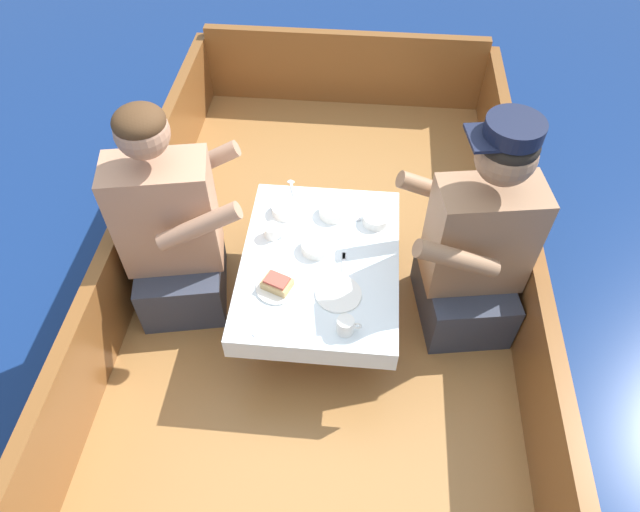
{
  "coord_description": "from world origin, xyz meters",
  "views": [
    {
      "loc": [
        0.14,
        -1.42,
        2.4
      ],
      "look_at": [
        0.0,
        0.1,
        0.63
      ],
      "focal_mm": 32.0,
      "sensor_mm": 36.0,
      "label": 1
    }
  ],
  "objects_px": {
    "coffee_cup_port": "(346,325)",
    "coffee_cup_starboard": "(272,231)",
    "person_starboard": "(476,248)",
    "sandwich": "(277,283)",
    "person_port": "(172,232)"
  },
  "relations": [
    {
      "from": "coffee_cup_port",
      "to": "coffee_cup_starboard",
      "type": "relative_size",
      "value": 0.97
    },
    {
      "from": "coffee_cup_port",
      "to": "coffee_cup_starboard",
      "type": "distance_m",
      "value": 0.57
    },
    {
      "from": "person_port",
      "to": "coffee_cup_starboard",
      "type": "relative_size",
      "value": 10.65
    },
    {
      "from": "person_starboard",
      "to": "sandwich",
      "type": "xyz_separation_m",
      "value": [
        -0.78,
        -0.22,
        -0.04
      ]
    },
    {
      "from": "person_port",
      "to": "coffee_cup_starboard",
      "type": "distance_m",
      "value": 0.42
    },
    {
      "from": "person_starboard",
      "to": "sandwich",
      "type": "bearing_deg",
      "value": 6.02
    },
    {
      "from": "person_port",
      "to": "sandwich",
      "type": "relative_size",
      "value": 7.85
    },
    {
      "from": "person_port",
      "to": "sandwich",
      "type": "distance_m",
      "value": 0.52
    },
    {
      "from": "person_port",
      "to": "sandwich",
      "type": "xyz_separation_m",
      "value": [
        0.47,
        -0.21,
        -0.02
      ]
    },
    {
      "from": "person_port",
      "to": "sandwich",
      "type": "height_order",
      "value": "person_port"
    },
    {
      "from": "sandwich",
      "to": "coffee_cup_port",
      "type": "distance_m",
      "value": 0.33
    },
    {
      "from": "sandwich",
      "to": "coffee_cup_starboard",
      "type": "height_order",
      "value": "sandwich"
    },
    {
      "from": "person_port",
      "to": "person_starboard",
      "type": "xyz_separation_m",
      "value": [
        1.25,
        0.01,
        0.02
      ]
    },
    {
      "from": "coffee_cup_port",
      "to": "sandwich",
      "type": "bearing_deg",
      "value": 147.94
    },
    {
      "from": "coffee_cup_port",
      "to": "coffee_cup_starboard",
      "type": "xyz_separation_m",
      "value": [
        -0.34,
        0.45,
        -0.01
      ]
    }
  ]
}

